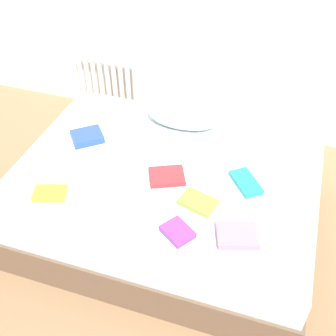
{
  "coord_description": "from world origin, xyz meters",
  "views": [
    {
      "loc": [
        0.66,
        -1.97,
        2.35
      ],
      "look_at": [
        0.0,
        0.05,
        0.48
      ],
      "focal_mm": 45.17,
      "sensor_mm": 36.0,
      "label": 1
    }
  ],
  "objects_px": {
    "pillow": "(183,116)",
    "textbook_yellow": "(50,193)",
    "bed": "(166,198)",
    "textbook_teal": "(246,182)",
    "textbook_blue": "(87,137)",
    "textbook_lime": "(198,202)",
    "textbook_pink": "(237,235)",
    "textbook_purple": "(177,232)",
    "textbook_red": "(167,176)",
    "radiator": "(108,82)"
  },
  "relations": [
    {
      "from": "pillow",
      "to": "textbook_yellow",
      "type": "distance_m",
      "value": 1.12
    },
    {
      "from": "bed",
      "to": "textbook_teal",
      "type": "xyz_separation_m",
      "value": [
        0.52,
        0.03,
        0.27
      ]
    },
    {
      "from": "textbook_yellow",
      "to": "textbook_teal",
      "type": "bearing_deg",
      "value": 4.82
    },
    {
      "from": "pillow",
      "to": "textbook_yellow",
      "type": "height_order",
      "value": "pillow"
    },
    {
      "from": "pillow",
      "to": "textbook_teal",
      "type": "distance_m",
      "value": 0.76
    },
    {
      "from": "textbook_blue",
      "to": "textbook_lime",
      "type": "relative_size",
      "value": 0.98
    },
    {
      "from": "textbook_pink",
      "to": "textbook_purple",
      "type": "bearing_deg",
      "value": 175.56
    },
    {
      "from": "textbook_purple",
      "to": "pillow",
      "type": "bearing_deg",
      "value": 139.67
    },
    {
      "from": "pillow",
      "to": "textbook_purple",
      "type": "xyz_separation_m",
      "value": [
        0.28,
        -1.02,
        -0.06
      ]
    },
    {
      "from": "textbook_red",
      "to": "textbook_purple",
      "type": "bearing_deg",
      "value": -88.98
    },
    {
      "from": "textbook_pink",
      "to": "textbook_yellow",
      "type": "height_order",
      "value": "textbook_pink"
    },
    {
      "from": "bed",
      "to": "textbook_lime",
      "type": "xyz_separation_m",
      "value": [
        0.28,
        -0.23,
        0.27
      ]
    },
    {
      "from": "radiator",
      "to": "textbook_purple",
      "type": "bearing_deg",
      "value": -54.4
    },
    {
      "from": "bed",
      "to": "pillow",
      "type": "relative_size",
      "value": 3.77
    },
    {
      "from": "textbook_red",
      "to": "textbook_teal",
      "type": "distance_m",
      "value": 0.5
    },
    {
      "from": "textbook_pink",
      "to": "radiator",
      "type": "bearing_deg",
      "value": 115.8
    },
    {
      "from": "bed",
      "to": "textbook_yellow",
      "type": "distance_m",
      "value": 0.79
    },
    {
      "from": "bed",
      "to": "textbook_purple",
      "type": "relative_size",
      "value": 11.69
    },
    {
      "from": "textbook_blue",
      "to": "textbook_pink",
      "type": "bearing_deg",
      "value": -64.46
    },
    {
      "from": "radiator",
      "to": "bed",
      "type": "bearing_deg",
      "value": -50.87
    },
    {
      "from": "textbook_blue",
      "to": "radiator",
      "type": "bearing_deg",
      "value": 68.19
    },
    {
      "from": "radiator",
      "to": "textbook_lime",
      "type": "bearing_deg",
      "value": -48.59
    },
    {
      "from": "textbook_yellow",
      "to": "textbook_purple",
      "type": "xyz_separation_m",
      "value": [
        0.83,
        -0.05,
        0.0
      ]
    },
    {
      "from": "textbook_red",
      "to": "textbook_lime",
      "type": "xyz_separation_m",
      "value": [
        0.25,
        -0.16,
        -0.0
      ]
    },
    {
      "from": "textbook_pink",
      "to": "textbook_blue",
      "type": "height_order",
      "value": "textbook_blue"
    },
    {
      "from": "textbook_blue",
      "to": "textbook_purple",
      "type": "bearing_deg",
      "value": -75.47
    },
    {
      "from": "textbook_purple",
      "to": "textbook_teal",
      "type": "bearing_deg",
      "value": 95.35
    },
    {
      "from": "pillow",
      "to": "textbook_pink",
      "type": "xyz_separation_m",
      "value": [
        0.6,
        -0.94,
        -0.06
      ]
    },
    {
      "from": "textbook_red",
      "to": "textbook_lime",
      "type": "relative_size",
      "value": 1.03
    },
    {
      "from": "textbook_yellow",
      "to": "textbook_purple",
      "type": "distance_m",
      "value": 0.84
    },
    {
      "from": "bed",
      "to": "textbook_pink",
      "type": "relative_size",
      "value": 8.86
    },
    {
      "from": "pillow",
      "to": "textbook_red",
      "type": "height_order",
      "value": "pillow"
    },
    {
      "from": "textbook_yellow",
      "to": "textbook_purple",
      "type": "bearing_deg",
      "value": -21.32
    },
    {
      "from": "textbook_teal",
      "to": "textbook_lime",
      "type": "xyz_separation_m",
      "value": [
        -0.24,
        -0.26,
        -0.0
      ]
    },
    {
      "from": "pillow",
      "to": "textbook_yellow",
      "type": "bearing_deg",
      "value": -119.92
    },
    {
      "from": "textbook_pink",
      "to": "textbook_yellow",
      "type": "relative_size",
      "value": 1.13
    },
    {
      "from": "textbook_red",
      "to": "textbook_teal",
      "type": "xyz_separation_m",
      "value": [
        0.49,
        0.1,
        -0.0
      ]
    },
    {
      "from": "textbook_blue",
      "to": "bed",
      "type": "bearing_deg",
      "value": -52.21
    },
    {
      "from": "textbook_lime",
      "to": "textbook_pink",
      "type": "bearing_deg",
      "value": -17.98
    },
    {
      "from": "textbook_yellow",
      "to": "pillow",
      "type": "bearing_deg",
      "value": 42.09
    },
    {
      "from": "textbook_red",
      "to": "textbook_purple",
      "type": "distance_m",
      "value": 0.47
    },
    {
      "from": "textbook_teal",
      "to": "bed",
      "type": "bearing_deg",
      "value": -123.81
    },
    {
      "from": "textbook_pink",
      "to": "textbook_teal",
      "type": "xyz_separation_m",
      "value": [
        -0.03,
        0.45,
        -0.0
      ]
    },
    {
      "from": "textbook_yellow",
      "to": "textbook_purple",
      "type": "height_order",
      "value": "textbook_purple"
    },
    {
      "from": "radiator",
      "to": "textbook_yellow",
      "type": "xyz_separation_m",
      "value": [
        0.37,
        -1.64,
        0.19
      ]
    },
    {
      "from": "radiator",
      "to": "textbook_purple",
      "type": "relative_size",
      "value": 3.49
    },
    {
      "from": "bed",
      "to": "textbook_pink",
      "type": "bearing_deg",
      "value": -36.56
    },
    {
      "from": "textbook_purple",
      "to": "textbook_teal",
      "type": "height_order",
      "value": "textbook_purple"
    },
    {
      "from": "textbook_purple",
      "to": "textbook_lime",
      "type": "distance_m",
      "value": 0.27
    },
    {
      "from": "textbook_purple",
      "to": "textbook_pink",
      "type": "bearing_deg",
      "value": 47.84
    }
  ]
}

